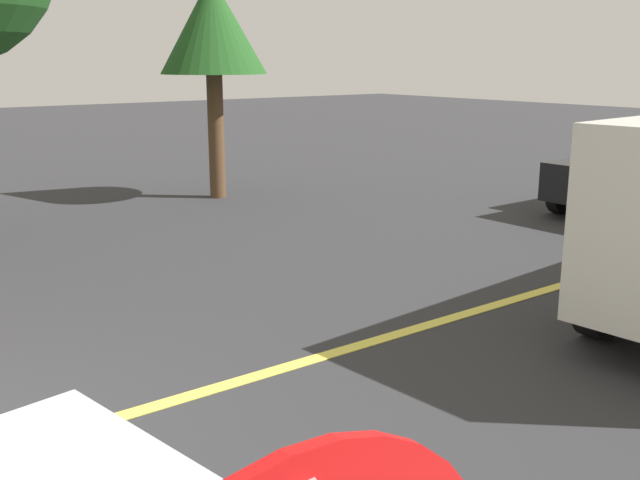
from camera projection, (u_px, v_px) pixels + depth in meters
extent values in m
cube|color=#E0D14C|center=(259.00, 375.00, 6.58)|extent=(28.00, 0.16, 0.01)
cylinder|color=black|center=(602.00, 301.00, 7.44)|extent=(0.78, 0.32, 0.76)
cylinder|color=black|center=(561.00, 196.00, 13.44)|extent=(0.64, 0.23, 0.64)
cylinder|color=#513823|center=(216.00, 137.00, 14.77)|extent=(0.32, 0.32, 2.45)
cone|color=#1E4C1C|center=(212.00, 25.00, 14.26)|extent=(2.07, 2.07, 1.84)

